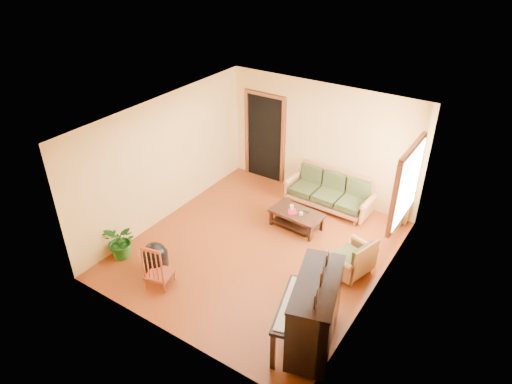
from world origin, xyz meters
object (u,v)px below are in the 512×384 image
Objects in this scene: red_chair at (158,264)px; footstool at (156,261)px; piano at (315,314)px; potted_plant at (121,242)px; ceramic_crock at (397,221)px; armchair at (351,255)px; coffee_table at (296,220)px; sofa at (329,192)px.

footstool is at bearing 130.91° from red_chair.
piano is 1.57× the size of red_chair.
ceramic_crock is at bearing 43.83° from potted_plant.
armchair reaches higher than footstool.
piano reaches higher than potted_plant.
armchair reaches higher than coffee_table.
ceramic_crock is (0.24, 1.86, -0.26)m from armchair.
coffee_table is (-0.20, -1.04, -0.21)m from sofa.
armchair is 3.34m from red_chair.
ceramic_crock is 5.47m from potted_plant.
footstool is 4.88m from ceramic_crock.
sofa is at bearing 65.35° from footstool.
sofa is at bearing 96.53° from piano.
potted_plant is at bearing -175.73° from footstool.
red_chair is at bearing -112.41° from coffee_table.
armchair is 0.86× the size of red_chair.
armchair is (1.26, -1.72, -0.02)m from sofa.
potted_plant is (-2.24, -2.61, 0.16)m from coffee_table.
potted_plant is (-3.94, -3.78, 0.24)m from ceramic_crock.
sofa is 2.66× the size of potted_plant.
ceramic_crock is at bearing 49.79° from footstool.
red_chair reaches higher than sofa.
piano reaches higher than red_chair.
potted_plant is (-0.79, -0.06, 0.13)m from footstool.
armchair is 4.18m from potted_plant.
ceramic_crock is at bearing 73.47° from piano.
sofa is 1.36× the size of piano.
coffee_table is at bearing 171.33° from armchair.
red_chair is at bearing -8.18° from potted_plant.
coffee_table is 4.58× the size of ceramic_crock.
red_chair is 3.81× the size of ceramic_crock.
coffee_table is 1.39× the size of armchair.
piano is 2.98× the size of footstool.
potted_plant is (-1.10, 0.16, -0.08)m from red_chair.
footstool is at bearing -113.05° from sofa.
red_chair is 4.87m from ceramic_crock.
piano is 3.13m from footstool.
coffee_table is at bearing 53.91° from red_chair.
potted_plant reaches higher than footstool.
red_chair reaches higher than footstool.
potted_plant is (-3.89, -0.12, -0.25)m from piano.
armchair is at bearing -24.91° from coffee_table.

